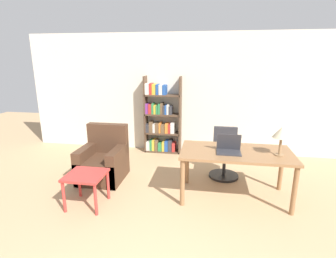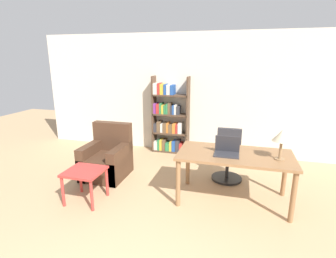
{
  "view_description": "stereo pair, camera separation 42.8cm",
  "coord_description": "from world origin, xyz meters",
  "px_view_note": "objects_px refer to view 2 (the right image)",
  "views": [
    {
      "loc": [
        0.32,
        -1.43,
        2.14
      ],
      "look_at": [
        -0.35,
        2.64,
        1.02
      ],
      "focal_mm": 28.0,
      "sensor_mm": 36.0,
      "label": 1
    },
    {
      "loc": [
        0.74,
        -1.34,
        2.14
      ],
      "look_at": [
        -0.35,
        2.64,
        1.02
      ],
      "focal_mm": 28.0,
      "sensor_mm": 36.0,
      "label": 2
    }
  ],
  "objects_px": {
    "bookshelf": "(169,120)",
    "side_table_blue": "(85,175)",
    "table_lamp": "(282,137)",
    "laptop": "(227,151)",
    "armchair": "(107,160)",
    "desk": "(235,160)",
    "office_chair": "(228,158)"
  },
  "relations": [
    {
      "from": "laptop",
      "to": "bookshelf",
      "type": "bearing_deg",
      "value": 125.93
    },
    {
      "from": "desk",
      "to": "office_chair",
      "type": "height_order",
      "value": "office_chair"
    },
    {
      "from": "office_chair",
      "to": "bookshelf",
      "type": "height_order",
      "value": "bookshelf"
    },
    {
      "from": "side_table_blue",
      "to": "armchair",
      "type": "xyz_separation_m",
      "value": [
        -0.12,
        0.92,
        -0.12
      ]
    },
    {
      "from": "bookshelf",
      "to": "side_table_blue",
      "type": "bearing_deg",
      "value": -104.29
    },
    {
      "from": "bookshelf",
      "to": "table_lamp",
      "type": "bearing_deg",
      "value": -42.51
    },
    {
      "from": "desk",
      "to": "laptop",
      "type": "xyz_separation_m",
      "value": [
        -0.12,
        -0.06,
        0.15
      ]
    },
    {
      "from": "table_lamp",
      "to": "side_table_blue",
      "type": "bearing_deg",
      "value": -169.07
    },
    {
      "from": "armchair",
      "to": "bookshelf",
      "type": "relative_size",
      "value": 0.55
    },
    {
      "from": "laptop",
      "to": "table_lamp",
      "type": "distance_m",
      "value": 0.78
    },
    {
      "from": "bookshelf",
      "to": "desk",
      "type": "bearing_deg",
      "value": -50.91
    },
    {
      "from": "table_lamp",
      "to": "armchair",
      "type": "bearing_deg",
      "value": 172.46
    },
    {
      "from": "side_table_blue",
      "to": "armchair",
      "type": "relative_size",
      "value": 0.57
    },
    {
      "from": "armchair",
      "to": "bookshelf",
      "type": "distance_m",
      "value": 1.81
    },
    {
      "from": "office_chair",
      "to": "desk",
      "type": "bearing_deg",
      "value": -81.17
    },
    {
      "from": "desk",
      "to": "side_table_blue",
      "type": "xyz_separation_m",
      "value": [
        -2.18,
        -0.61,
        -0.25
      ]
    },
    {
      "from": "desk",
      "to": "office_chair",
      "type": "bearing_deg",
      "value": 98.83
    },
    {
      "from": "laptop",
      "to": "side_table_blue",
      "type": "relative_size",
      "value": 0.65
    },
    {
      "from": "bookshelf",
      "to": "laptop",
      "type": "bearing_deg",
      "value": -54.07
    },
    {
      "from": "armchair",
      "to": "bookshelf",
      "type": "xyz_separation_m",
      "value": [
        0.76,
        1.58,
        0.45
      ]
    },
    {
      "from": "laptop",
      "to": "side_table_blue",
      "type": "bearing_deg",
      "value": -165.18
    },
    {
      "from": "laptop",
      "to": "table_lamp",
      "type": "bearing_deg",
      "value": -0.56
    },
    {
      "from": "laptop",
      "to": "table_lamp",
      "type": "xyz_separation_m",
      "value": [
        0.72,
        -0.01,
        0.28
      ]
    },
    {
      "from": "laptop",
      "to": "armchair",
      "type": "relative_size",
      "value": 0.37
    },
    {
      "from": "table_lamp",
      "to": "bookshelf",
      "type": "bearing_deg",
      "value": 137.49
    },
    {
      "from": "table_lamp",
      "to": "bookshelf",
      "type": "height_order",
      "value": "bookshelf"
    },
    {
      "from": "desk",
      "to": "side_table_blue",
      "type": "bearing_deg",
      "value": -164.4
    },
    {
      "from": "laptop",
      "to": "office_chair",
      "type": "distance_m",
      "value": 0.95
    },
    {
      "from": "side_table_blue",
      "to": "table_lamp",
      "type": "bearing_deg",
      "value": 10.93
    },
    {
      "from": "table_lamp",
      "to": "desk",
      "type": "bearing_deg",
      "value": 173.34
    },
    {
      "from": "side_table_blue",
      "to": "laptop",
      "type": "bearing_deg",
      "value": 14.82
    },
    {
      "from": "desk",
      "to": "bookshelf",
      "type": "relative_size",
      "value": 0.95
    }
  ]
}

